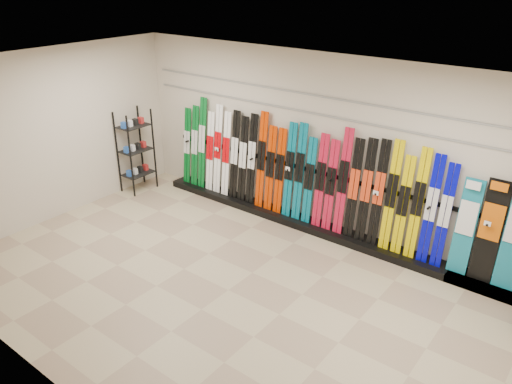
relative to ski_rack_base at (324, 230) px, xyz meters
The scene contains 10 objects.
floor 2.29m from the ski_rack_base, 95.64° to the right, with size 8.00×8.00×0.00m, color gray.
back_wall 1.47m from the ski_rack_base, 135.64° to the left, with size 8.00×8.00×0.00m, color beige.
left_wall 5.01m from the ski_rack_base, 151.65° to the right, with size 5.00×5.00×0.00m, color beige.
ceiling 3.73m from the ski_rack_base, 95.64° to the right, with size 8.00×8.00×0.00m, color silver.
ski_rack_base is the anchor object (origin of this frame).
skis 1.11m from the ski_rack_base, behind, with size 5.37×0.21×1.80m.
snowboards 2.84m from the ski_rack_base, ahead, with size 1.25×0.25×1.60m.
accessory_rack 4.11m from the ski_rack_base, 169.83° to the right, with size 0.40×0.60×1.66m, color black.
slatwall_rail_0 1.96m from the ski_rack_base, 138.37° to the left, with size 7.60×0.02×0.03m, color gray.
slatwall_rail_1 2.26m from the ski_rack_base, 138.37° to the left, with size 7.60×0.02×0.03m, color gray.
Camera 1 is at (3.91, -4.41, 4.21)m, focal length 35.00 mm.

